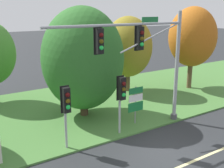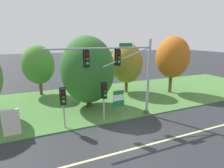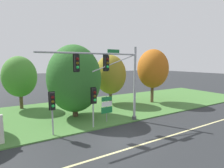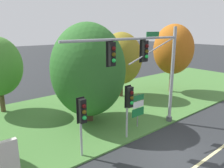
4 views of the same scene
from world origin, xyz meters
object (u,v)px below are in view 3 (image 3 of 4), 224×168
Objects in this scene: tree_behind_signpost at (74,79)px; tree_tall_centre at (153,69)px; pedestrian_signal_further_along at (94,98)px; tree_mid_verge at (110,75)px; route_sign_post at (107,106)px; pedestrian_signal_near_kerb at (52,104)px; traffic_signal_mast at (112,73)px; tree_left_of_mast at (20,77)px.

tree_tall_centre is at bearing 3.93° from tree_behind_signpost.
pedestrian_signal_further_along is 3.95m from tree_behind_signpost.
tree_mid_verge is (5.65, 2.92, 0.01)m from tree_behind_signpost.
tree_mid_verge is at bearing 51.23° from pedestrian_signal_further_along.
tree_tall_centre reaches higher than pedestrian_signal_further_along.
pedestrian_signal_near_kerb is at bearing -171.57° from route_sign_post.
pedestrian_signal_near_kerb is 0.46× the size of tree_tall_centre.
tree_mid_verge is at bearing 27.31° from tree_behind_signpost.
traffic_signal_mast is 5.24m from pedestrian_signal_near_kerb.
pedestrian_signal_further_along is (3.16, -0.06, 0.07)m from pedestrian_signal_near_kerb.
pedestrian_signal_further_along is at bearing -156.78° from tree_tall_centre.
traffic_signal_mast reaches higher than route_sign_post.
route_sign_post is (1.57, 0.76, -1.00)m from pedestrian_signal_further_along.
tree_tall_centre reaches higher than pedestrian_signal_near_kerb.
tree_left_of_mast reaches higher than pedestrian_signal_near_kerb.
traffic_signal_mast reaches higher than pedestrian_signal_further_along.
tree_left_of_mast is at bearing 126.65° from tree_behind_signpost.
tree_behind_signpost is at bearing -53.35° from tree_left_of_mast.
tree_tall_centre reaches higher than tree_behind_signpost.
pedestrian_signal_near_kerb is at bearing -80.95° from tree_left_of_mast.
pedestrian_signal_further_along is at bearing -128.77° from tree_mid_verge.
route_sign_post is 11.05m from tree_left_of_mast.
tree_mid_verge reaches higher than tree_left_of_mast.
pedestrian_signal_near_kerb is 10.83m from tree_mid_verge.
route_sign_post is 0.33× the size of tree_behind_signpost.
traffic_signal_mast is at bearing -118.97° from tree_mid_verge.
pedestrian_signal_further_along is at bearing -63.98° from tree_left_of_mast.
tree_tall_centre is at bearing 27.07° from traffic_signal_mast.
tree_behind_signpost reaches higher than route_sign_post.
tree_left_of_mast is at bearing 161.21° from tree_tall_centre.
tree_behind_signpost is (-0.32, 3.72, 1.28)m from pedestrian_signal_further_along.
tree_left_of_mast is at bearing 123.40° from traffic_signal_mast.
traffic_signal_mast is 2.63× the size of pedestrian_signal_near_kerb.
pedestrian_signal_near_kerb is 0.98× the size of pedestrian_signal_further_along.
tree_mid_verge is at bearing 156.69° from tree_tall_centre.
pedestrian_signal_further_along is 8.61m from tree_mid_verge.
tree_tall_centre is (8.82, 3.70, 2.99)m from route_sign_post.
pedestrian_signal_further_along is at bearing -1.00° from pedestrian_signal_near_kerb.
traffic_signal_mast is 2.59m from pedestrian_signal_further_along.
pedestrian_signal_near_kerb is 0.54× the size of tree_left_of_mast.
pedestrian_signal_further_along is at bearing -85.15° from tree_behind_signpost.
route_sign_post is at bearing 25.70° from pedestrian_signal_further_along.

